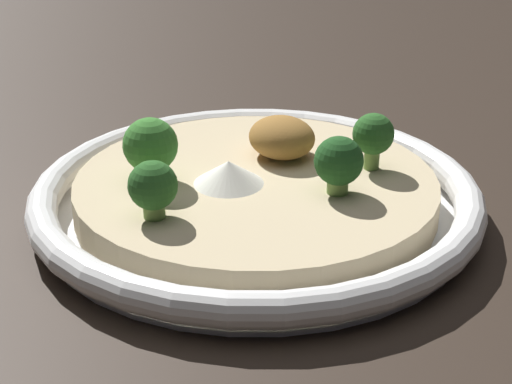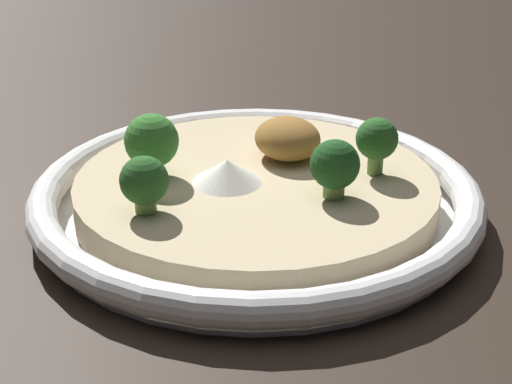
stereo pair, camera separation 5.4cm
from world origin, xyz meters
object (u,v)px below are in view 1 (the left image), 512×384
(broccoli_front, at_px, (150,147))
(broccoli_right, at_px, (339,163))
(broccoli_back, at_px, (373,136))
(broccoli_front_right, at_px, (153,187))
(risotto_bowl, at_px, (256,195))

(broccoli_front, xyz_separation_m, broccoli_right, (0.07, 0.10, -0.00))
(broccoli_right, bearing_deg, broccoli_back, 117.51)
(broccoli_front, bearing_deg, broccoli_right, 53.12)
(broccoli_front_right, bearing_deg, broccoli_front, 160.15)
(risotto_bowl, distance_m, broccoli_front_right, 0.09)
(broccoli_front_right, xyz_separation_m, broccoli_right, (0.02, 0.12, 0.00))
(broccoli_right, bearing_deg, risotto_bowl, -142.72)
(broccoli_front_right, distance_m, broccoli_front, 0.05)
(broccoli_right, bearing_deg, broccoli_front_right, -101.22)
(broccoli_right, bearing_deg, broccoli_front, -126.88)
(broccoli_front, bearing_deg, risotto_bowl, 66.27)
(broccoli_front_right, relative_size, broccoli_right, 0.95)
(broccoli_back, height_order, broccoli_front, broccoli_front)
(broccoli_front, bearing_deg, broccoli_back, 69.86)
(broccoli_front, distance_m, broccoli_right, 0.12)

